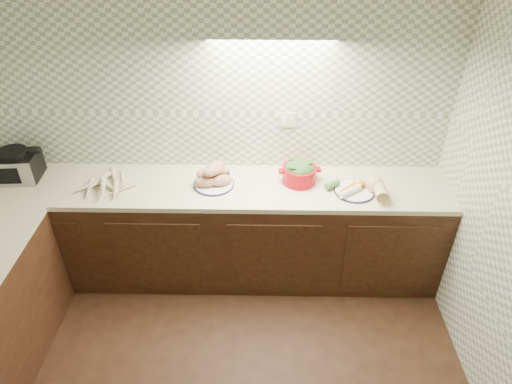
{
  "coord_description": "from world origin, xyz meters",
  "views": [
    {
      "loc": [
        0.36,
        -1.39,
        2.89
      ],
      "look_at": [
        0.32,
        1.25,
        1.02
      ],
      "focal_mm": 32.0,
      "sensor_mm": 36.0,
      "label": 1
    }
  ],
  "objects_px": {
    "toaster_oven": "(15,166)",
    "veg_plate": "(364,186)",
    "parsnip_pile": "(107,183)",
    "onion_bowl": "(221,172)",
    "sweet_potato_plate": "(213,176)",
    "dutch_oven": "(300,172)"
  },
  "relations": [
    {
      "from": "toaster_oven",
      "to": "veg_plate",
      "type": "xyz_separation_m",
      "value": [
        2.68,
        -0.15,
        -0.06
      ]
    },
    {
      "from": "parsnip_pile",
      "to": "veg_plate",
      "type": "bearing_deg",
      "value": -1.16
    },
    {
      "from": "onion_bowl",
      "to": "veg_plate",
      "type": "height_order",
      "value": "veg_plate"
    },
    {
      "from": "toaster_oven",
      "to": "sweet_potato_plate",
      "type": "height_order",
      "value": "toaster_oven"
    },
    {
      "from": "toaster_oven",
      "to": "onion_bowl",
      "type": "bearing_deg",
      "value": -1.82
    },
    {
      "from": "parsnip_pile",
      "to": "dutch_oven",
      "type": "xyz_separation_m",
      "value": [
        1.48,
        0.1,
        0.06
      ]
    },
    {
      "from": "toaster_oven",
      "to": "dutch_oven",
      "type": "relative_size",
      "value": 1.08
    },
    {
      "from": "onion_bowl",
      "to": "dutch_oven",
      "type": "xyz_separation_m",
      "value": [
        0.62,
        -0.06,
        0.05
      ]
    },
    {
      "from": "sweet_potato_plate",
      "to": "onion_bowl",
      "type": "height_order",
      "value": "sweet_potato_plate"
    },
    {
      "from": "sweet_potato_plate",
      "to": "dutch_oven",
      "type": "xyz_separation_m",
      "value": [
        0.66,
        0.05,
        0.01
      ]
    },
    {
      "from": "parsnip_pile",
      "to": "veg_plate",
      "type": "xyz_separation_m",
      "value": [
        1.95,
        -0.04,
        0.02
      ]
    },
    {
      "from": "sweet_potato_plate",
      "to": "dutch_oven",
      "type": "relative_size",
      "value": 0.95
    },
    {
      "from": "toaster_oven",
      "to": "sweet_potato_plate",
      "type": "relative_size",
      "value": 1.13
    },
    {
      "from": "parsnip_pile",
      "to": "sweet_potato_plate",
      "type": "bearing_deg",
      "value": 3.07
    },
    {
      "from": "onion_bowl",
      "to": "toaster_oven",
      "type": "bearing_deg",
      "value": -178.27
    },
    {
      "from": "parsnip_pile",
      "to": "sweet_potato_plate",
      "type": "xyz_separation_m",
      "value": [
        0.82,
        0.04,
        0.04
      ]
    },
    {
      "from": "sweet_potato_plate",
      "to": "onion_bowl",
      "type": "bearing_deg",
      "value": 67.84
    },
    {
      "from": "toaster_oven",
      "to": "sweet_potato_plate",
      "type": "bearing_deg",
      "value": -5.87
    },
    {
      "from": "onion_bowl",
      "to": "veg_plate",
      "type": "bearing_deg",
      "value": -10.09
    },
    {
      "from": "toaster_oven",
      "to": "onion_bowl",
      "type": "relative_size",
      "value": 2.61
    },
    {
      "from": "onion_bowl",
      "to": "veg_plate",
      "type": "xyz_separation_m",
      "value": [
        1.09,
        -0.19,
        0.01
      ]
    },
    {
      "from": "toaster_oven",
      "to": "veg_plate",
      "type": "relative_size",
      "value": 0.78
    }
  ]
}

